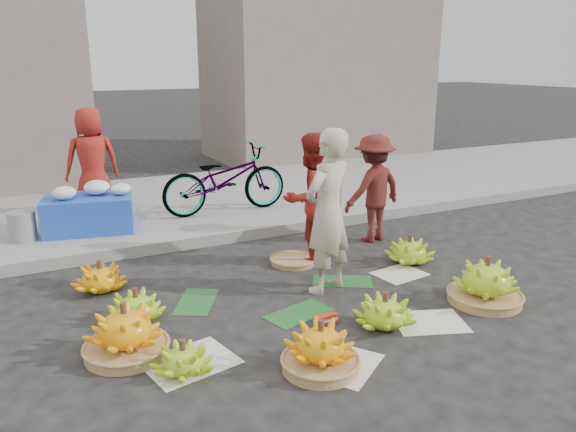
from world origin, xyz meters
name	(u,v)px	position (x,y,z in m)	size (l,w,h in m)	color
ground	(299,304)	(0.00, 0.00, 0.00)	(80.00, 80.00, 0.00)	black
curb	(222,236)	(0.00, 2.20, 0.07)	(40.00, 0.25, 0.15)	gray
sidewalk	(179,202)	(0.00, 4.30, 0.06)	(40.00, 4.00, 0.12)	gray
building_right	(317,52)	(4.50, 7.70, 2.50)	(5.00, 3.00, 5.00)	gray
newspaper_scatter	(341,338)	(0.00, -0.80, 0.00)	(3.20, 1.80, 0.00)	silver
banana_leaves	(281,298)	(-0.10, 0.20, 0.00)	(2.00, 1.00, 0.00)	#1C5425
banana_bunch_0	(125,333)	(-1.73, -0.25, 0.20)	(0.69, 0.69, 0.47)	#9B7141
banana_bunch_1	(183,359)	(-1.39, -0.73, 0.12)	(0.48, 0.48, 0.29)	#7FBC1A
banana_bunch_2	(321,349)	(-0.41, -1.16, 0.18)	(0.61, 0.61, 0.43)	#9B7141
banana_bunch_3	(385,312)	(0.47, -0.79, 0.15)	(0.59, 0.59, 0.34)	#7FBC1A
banana_bunch_4	(486,282)	(1.69, -0.80, 0.21)	(0.72, 0.72, 0.49)	#9B7141
banana_bunch_5	(409,251)	(1.72, 0.44, 0.15)	(0.70, 0.70, 0.35)	#7FBC1A
banana_bunch_6	(136,307)	(-1.52, 0.34, 0.14)	(0.63, 0.63, 0.33)	#7FBC1A
banana_bunch_7	(100,278)	(-1.71, 1.21, 0.15)	(0.62, 0.62, 0.34)	#FFAD0C
basket_spare	(293,261)	(0.47, 1.04, 0.03)	(0.53, 0.53, 0.06)	#9B7141
incense_stack	(326,319)	(0.01, -0.51, 0.05)	(0.22, 0.07, 0.09)	red
vendor_cream	(328,212)	(0.43, 0.19, 0.85)	(0.62, 0.41, 1.71)	beige
vendor_red	(311,199)	(0.70, 1.05, 0.77)	(0.75, 0.59, 1.55)	#AE261A
man_striped	(374,188)	(1.83, 1.38, 0.71)	(0.92, 0.53, 1.42)	maroon
flower_table	(89,211)	(-1.55, 3.10, 0.39)	(1.26, 0.93, 0.66)	#1C43B9
grey_bucket	(22,226)	(-2.37, 3.04, 0.31)	(0.33, 0.33, 0.38)	gray
flower_vendor	(92,161)	(-1.34, 4.02, 0.91)	(0.77, 0.50, 1.58)	#AE261A
bicycle	(225,179)	(0.42, 3.18, 0.62)	(1.92, 0.67, 1.01)	gray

